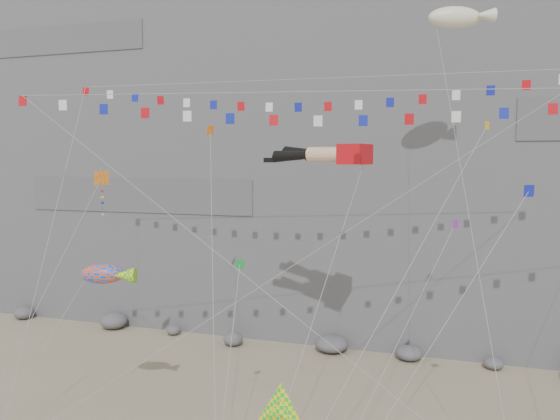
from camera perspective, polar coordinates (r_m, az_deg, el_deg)
cliff at (r=57.81m, az=8.85°, el=14.99°), size 80.00×28.00×50.00m
talus_boulders at (r=44.63m, az=5.42°, el=-13.80°), size 60.00×3.00×1.20m
legs_kite at (r=31.97m, az=4.90°, el=5.77°), size 6.64×16.02×20.79m
flag_banner_upper at (r=33.71m, az=3.44°, el=13.50°), size 31.06×12.33×26.78m
flag_banner_lower at (r=28.20m, az=6.39°, el=12.20°), size 33.45×7.88×21.73m
harlequin_kite at (r=34.41m, az=-18.20°, el=3.09°), size 4.70×8.06×16.13m
fish_windsock at (r=31.33m, az=-18.04°, el=-6.39°), size 7.06×4.67×10.87m
delta_kite at (r=22.75m, az=0.01°, el=-20.49°), size 2.45×3.47×6.84m
blimp_windsock at (r=36.19m, az=17.82°, el=18.52°), size 5.50×13.94×26.92m
small_kite_a at (r=34.20m, az=-7.29°, el=7.82°), size 6.60×13.39×22.01m
small_kite_b at (r=30.73m, az=17.56°, el=-2.01°), size 6.13×12.11×17.30m
small_kite_c at (r=27.26m, az=-4.26°, el=-6.05°), size 2.22×8.23×12.61m
small_kite_d at (r=30.54m, az=20.27°, el=7.20°), size 9.25×14.88×23.80m
small_kite_e at (r=26.23m, az=24.28°, el=1.32°), size 9.03×7.48×17.47m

